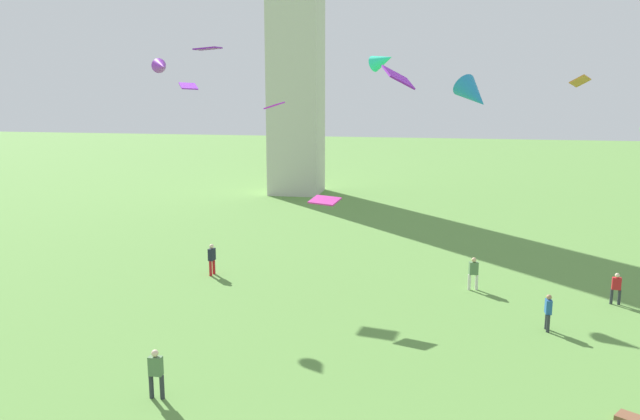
{
  "coord_description": "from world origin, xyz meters",
  "views": [
    {
      "loc": [
        2.55,
        -11.92,
        10.65
      ],
      "look_at": [
        -2.41,
        14.41,
        5.4
      ],
      "focal_mm": 36.06,
      "sensor_mm": 36.0,
      "label": 1
    }
  ],
  "objects_px": {
    "person_1": "(212,258)",
    "kite_flying_0": "(580,81)",
    "person_3": "(473,272)",
    "kite_flying_6": "(188,86)",
    "kite_flying_10": "(325,200)",
    "person_4": "(616,287)",
    "kite_bundle_0": "(634,420)",
    "kite_flying_8": "(398,77)",
    "kite_flying_9": "(208,49)",
    "kite_flying_11": "(474,95)",
    "person_0": "(548,310)",
    "kite_flying_2": "(274,105)",
    "kite_flying_1": "(383,60)",
    "kite_flying_4": "(161,66)",
    "person_2": "(156,371)"
  },
  "relations": [
    {
      "from": "kite_flying_8",
      "to": "kite_flying_11",
      "type": "bearing_deg",
      "value": 95.59
    },
    {
      "from": "kite_flying_4",
      "to": "kite_flying_11",
      "type": "height_order",
      "value": "kite_flying_4"
    },
    {
      "from": "person_1",
      "to": "person_2",
      "type": "distance_m",
      "value": 14.64
    },
    {
      "from": "person_3",
      "to": "kite_flying_0",
      "type": "height_order",
      "value": "kite_flying_0"
    },
    {
      "from": "kite_flying_8",
      "to": "kite_flying_11",
      "type": "relative_size",
      "value": 0.9
    },
    {
      "from": "person_3",
      "to": "person_4",
      "type": "relative_size",
      "value": 1.1
    },
    {
      "from": "kite_flying_11",
      "to": "kite_bundle_0",
      "type": "distance_m",
      "value": 12.21
    },
    {
      "from": "kite_flying_9",
      "to": "kite_flying_11",
      "type": "xyz_separation_m",
      "value": [
        15.62,
        -14.59,
        -2.56
      ]
    },
    {
      "from": "person_0",
      "to": "person_3",
      "type": "relative_size",
      "value": 0.94
    },
    {
      "from": "person_0",
      "to": "kite_flying_1",
      "type": "xyz_separation_m",
      "value": [
        -8.45,
        11.04,
        11.11
      ]
    },
    {
      "from": "kite_flying_10",
      "to": "person_1",
      "type": "bearing_deg",
      "value": -3.46
    },
    {
      "from": "kite_flying_2",
      "to": "kite_flying_10",
      "type": "distance_m",
      "value": 6.6
    },
    {
      "from": "person_3",
      "to": "kite_flying_9",
      "type": "xyz_separation_m",
      "value": [
        -16.42,
        5.79,
        11.85
      ]
    },
    {
      "from": "person_4",
      "to": "kite_bundle_0",
      "type": "height_order",
      "value": "person_4"
    },
    {
      "from": "person_1",
      "to": "kite_flying_0",
      "type": "relative_size",
      "value": 1.33
    },
    {
      "from": "kite_flying_1",
      "to": "kite_bundle_0",
      "type": "relative_size",
      "value": 1.8
    },
    {
      "from": "kite_bundle_0",
      "to": "kite_flying_10",
      "type": "bearing_deg",
      "value": 139.56
    },
    {
      "from": "person_1",
      "to": "person_2",
      "type": "height_order",
      "value": "person_1"
    },
    {
      "from": "person_0",
      "to": "kite_bundle_0",
      "type": "distance_m",
      "value": 7.92
    },
    {
      "from": "person_0",
      "to": "person_3",
      "type": "xyz_separation_m",
      "value": [
        -2.96,
        5.27,
        0.06
      ]
    },
    {
      "from": "kite_flying_1",
      "to": "kite_flying_6",
      "type": "relative_size",
      "value": 1.41
    },
    {
      "from": "kite_flying_0",
      "to": "kite_flying_10",
      "type": "relative_size",
      "value": 0.82
    },
    {
      "from": "person_3",
      "to": "kite_flying_1",
      "type": "xyz_separation_m",
      "value": [
        -5.49,
        5.77,
        11.05
      ]
    },
    {
      "from": "person_3",
      "to": "kite_bundle_0",
      "type": "xyz_separation_m",
      "value": [
        4.47,
        -12.99,
        -0.9
      ]
    },
    {
      "from": "kite_flying_1",
      "to": "person_1",
      "type": "bearing_deg",
      "value": 153.42
    },
    {
      "from": "person_4",
      "to": "kite_flying_6",
      "type": "relative_size",
      "value": 1.21
    },
    {
      "from": "kite_flying_6",
      "to": "kite_bundle_0",
      "type": "xyz_separation_m",
      "value": [
        18.1,
        -8.51,
        -10.48
      ]
    },
    {
      "from": "person_4",
      "to": "person_3",
      "type": "bearing_deg",
      "value": 178.22
    },
    {
      "from": "kite_flying_0",
      "to": "kite_flying_9",
      "type": "height_order",
      "value": "kite_flying_9"
    },
    {
      "from": "person_4",
      "to": "kite_flying_10",
      "type": "xyz_separation_m",
      "value": [
        -14.23,
        -1.8,
        4.15
      ]
    },
    {
      "from": "person_2",
      "to": "kite_flying_1",
      "type": "distance_m",
      "value": 23.59
    },
    {
      "from": "kite_flying_10",
      "to": "kite_bundle_0",
      "type": "relative_size",
      "value": 1.58
    },
    {
      "from": "kite_flying_9",
      "to": "kite_flying_0",
      "type": "bearing_deg",
      "value": 0.37
    },
    {
      "from": "person_1",
      "to": "kite_flying_8",
      "type": "xyz_separation_m",
      "value": [
        10.69,
        -6.06,
        9.92
      ]
    },
    {
      "from": "kite_flying_1",
      "to": "kite_flying_11",
      "type": "height_order",
      "value": "kite_flying_1"
    },
    {
      "from": "kite_flying_4",
      "to": "kite_flying_10",
      "type": "height_order",
      "value": "kite_flying_4"
    },
    {
      "from": "kite_flying_6",
      "to": "person_1",
      "type": "bearing_deg",
      "value": -19.66
    },
    {
      "from": "kite_flying_6",
      "to": "kite_flying_8",
      "type": "xyz_separation_m",
      "value": [
        9.88,
        -1.56,
        0.36
      ]
    },
    {
      "from": "person_0",
      "to": "kite_flying_8",
      "type": "xyz_separation_m",
      "value": [
        -6.71,
        -0.77,
        10.0
      ]
    },
    {
      "from": "kite_flying_8",
      "to": "kite_flying_9",
      "type": "relative_size",
      "value": 0.97
    },
    {
      "from": "person_4",
      "to": "kite_flying_0",
      "type": "distance_m",
      "value": 10.76
    },
    {
      "from": "person_0",
      "to": "kite_flying_8",
      "type": "height_order",
      "value": "kite_flying_8"
    },
    {
      "from": "kite_flying_2",
      "to": "kite_bundle_0",
      "type": "relative_size",
      "value": 0.97
    },
    {
      "from": "kite_flying_4",
      "to": "kite_flying_10",
      "type": "bearing_deg",
      "value": -57.42
    },
    {
      "from": "person_1",
      "to": "kite_flying_6",
      "type": "distance_m",
      "value": 10.6
    },
    {
      "from": "person_4",
      "to": "kite_flying_6",
      "type": "height_order",
      "value": "kite_flying_6"
    },
    {
      "from": "kite_flying_6",
      "to": "kite_flying_10",
      "type": "relative_size",
      "value": 0.81
    },
    {
      "from": "kite_flying_8",
      "to": "kite_bundle_0",
      "type": "relative_size",
      "value": 1.57
    },
    {
      "from": "person_3",
      "to": "kite_bundle_0",
      "type": "distance_m",
      "value": 13.77
    },
    {
      "from": "kite_flying_1",
      "to": "kite_bundle_0",
      "type": "bearing_deg",
      "value": -121.31
    }
  ]
}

